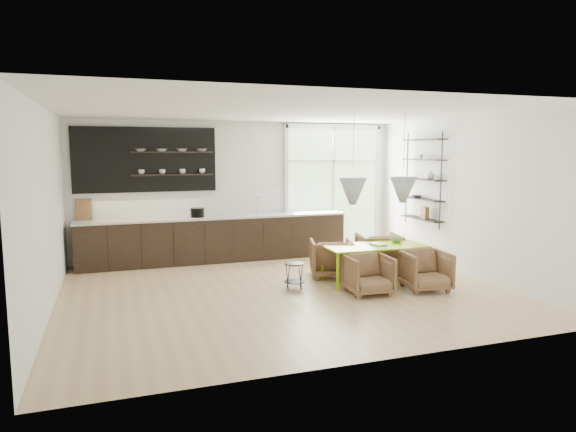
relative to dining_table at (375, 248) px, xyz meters
The scene contains 11 objects.
room 1.73m from the dining_table, 136.74° to the left, with size 7.02×6.01×2.91m.
kitchen_run 3.53m from the dining_table, 132.08° to the left, with size 5.54×0.69×2.75m.
right_shelving 2.27m from the dining_table, 33.27° to the left, with size 0.26×1.22×1.90m.
dining_table is the anchor object (origin of this frame).
armchair_back_left 0.86m from the dining_table, 134.02° to the left, with size 0.73×0.75×0.68m, color brown.
armchair_back_right 0.93m from the dining_table, 56.50° to the left, with size 0.76×0.79×0.71m, color brown.
armchair_front_left 0.86m from the dining_table, 125.46° to the right, with size 0.67×0.69×0.63m, color brown.
armchair_front_right 0.97m from the dining_table, 55.71° to the right, with size 0.70×0.72×0.66m, color brown.
wire_stool 1.52m from the dining_table, behind, with size 0.35×0.35×0.44m.
table_book 0.07m from the dining_table, 161.09° to the left, with size 0.22×0.29×0.03m, color white.
table_bowl 0.53m from the dining_table, 14.62° to the left, with size 0.21×0.21×0.07m, color #5B8855.
Camera 1 is at (-2.62, -7.74, 2.28)m, focal length 32.00 mm.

